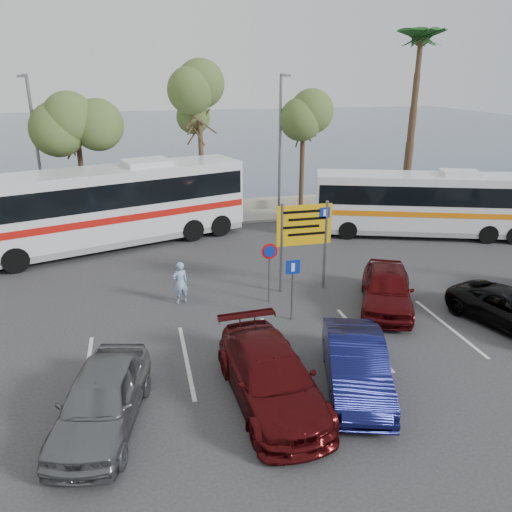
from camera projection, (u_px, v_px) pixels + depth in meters
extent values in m
plane|color=#2E2E31|center=(304.00, 329.00, 16.98)|extent=(120.00, 120.00, 0.00)
cube|color=#98978B|center=(229.00, 218.00, 29.72)|extent=(44.00, 2.40, 0.15)
cube|color=gray|center=(223.00, 206.00, 31.47)|extent=(48.00, 0.80, 0.60)
plane|color=#455C6E|center=(170.00, 133.00, 71.69)|extent=(140.00, 140.00, 0.00)
cylinder|color=#382619|center=(83.00, 181.00, 27.07)|extent=(0.28, 0.28, 5.04)
cylinder|color=#382619|center=(202.00, 171.00, 28.40)|extent=(0.28, 0.28, 5.60)
cylinder|color=#382619|center=(302.00, 170.00, 29.78)|extent=(0.28, 0.28, 5.18)
cylinder|color=#382619|center=(412.00, 126.00, 30.48)|extent=(0.48, 0.48, 10.00)
cylinder|color=slate|center=(38.00, 156.00, 25.75)|extent=(0.16, 0.16, 8.00)
cylinder|color=slate|center=(24.00, 75.00, 23.97)|extent=(0.12, 0.90, 0.12)
cube|color=slate|center=(22.00, 76.00, 23.53)|extent=(0.45, 0.25, 0.12)
cylinder|color=slate|center=(280.00, 148.00, 28.60)|extent=(0.16, 0.16, 8.00)
cylinder|color=slate|center=(283.00, 75.00, 26.82)|extent=(0.12, 0.90, 0.12)
cube|color=slate|center=(286.00, 76.00, 26.38)|extent=(0.45, 0.25, 0.12)
cylinder|color=slate|center=(281.00, 249.00, 19.30)|extent=(0.12, 0.12, 3.60)
cylinder|color=slate|center=(325.00, 245.00, 19.69)|extent=(0.12, 0.12, 3.60)
cube|color=#E3AA0B|center=(304.00, 225.00, 19.18)|extent=(2.20, 0.06, 1.60)
cube|color=#0C2699|center=(325.00, 213.00, 19.16)|extent=(0.42, 0.01, 0.42)
cylinder|color=slate|center=(269.00, 275.00, 18.66)|extent=(0.07, 0.07, 2.20)
cylinder|color=#B20C0C|center=(270.00, 251.00, 18.30)|extent=(0.60, 0.03, 0.60)
cylinder|color=slate|center=(292.00, 291.00, 17.29)|extent=(0.07, 0.07, 2.20)
cube|color=#0C2699|center=(293.00, 267.00, 16.95)|extent=(0.50, 0.03, 0.50)
cube|color=silver|center=(110.00, 202.00, 24.35)|extent=(13.57, 6.78, 3.28)
cube|color=black|center=(109.00, 191.00, 24.15)|extent=(13.32, 6.74, 1.17)
cube|color=#B5130D|center=(111.00, 213.00, 24.53)|extent=(13.45, 6.77, 0.33)
cube|color=gray|center=(113.00, 234.00, 24.92)|extent=(13.43, 6.71, 0.61)
cube|color=silver|center=(106.00, 166.00, 23.74)|extent=(2.66, 2.37, 0.27)
cube|color=silver|center=(423.00, 201.00, 26.15)|extent=(11.35, 5.92, 2.75)
cube|color=black|center=(425.00, 192.00, 25.98)|extent=(11.15, 5.89, 0.98)
cube|color=orange|center=(422.00, 209.00, 26.30)|extent=(11.26, 5.91, 0.28)
cube|color=gray|center=(420.00, 226.00, 26.62)|extent=(11.24, 5.86, 0.51)
cube|color=silver|center=(427.00, 173.00, 25.63)|extent=(2.25, 2.02, 0.22)
imported|color=slate|center=(101.00, 399.00, 12.12)|extent=(2.76, 4.74, 1.51)
imported|color=#0E1042|center=(356.00, 365.00, 13.60)|extent=(2.75, 4.68, 1.46)
imported|color=#4A0C0E|center=(271.00, 376.00, 13.07)|extent=(2.35, 5.21, 1.48)
imported|color=#4D0B0D|center=(387.00, 288.00, 18.34)|extent=(3.57, 4.83, 1.53)
imported|color=#8BA5CA|center=(180.00, 283.00, 18.66)|extent=(0.69, 0.55, 1.64)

